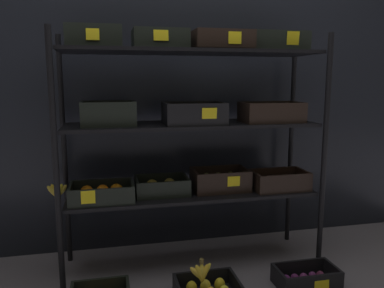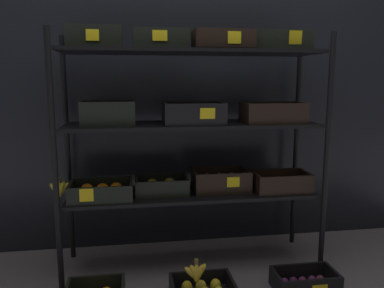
# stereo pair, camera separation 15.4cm
# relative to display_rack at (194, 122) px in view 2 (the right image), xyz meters

# --- Properties ---
(ground_plane) EXTENTS (10.00, 10.00, 0.00)m
(ground_plane) POSITION_rel_display_rack_xyz_m (-0.01, 0.01, -0.92)
(ground_plane) COLOR slate
(storefront_wall) EXTENTS (3.94, 0.12, 2.30)m
(storefront_wall) POSITION_rel_display_rack_xyz_m (-0.01, 0.42, 0.23)
(storefront_wall) COLOR black
(storefront_wall) RESTS_ON ground_plane
(display_rack) EXTENTS (1.67, 0.47, 1.47)m
(display_rack) POSITION_rel_display_rack_xyz_m (0.00, 0.00, 0.00)
(display_rack) COLOR black
(display_rack) RESTS_ON ground_plane
(crate_ground_plum) EXTENTS (0.35, 0.21, 0.11)m
(crate_ground_plum) POSITION_rel_display_rack_xyz_m (0.57, -0.40, -0.88)
(crate_ground_plum) COLOR black
(crate_ground_plum) RESTS_ON ground_plane
(banana_bunch_loose) EXTENTS (0.14, 0.05, 0.13)m
(banana_bunch_loose) POSITION_rel_display_rack_xyz_m (-0.05, -0.42, -0.76)
(banana_bunch_loose) COLOR brown
(banana_bunch_loose) RESTS_ON crate_ground_lemon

